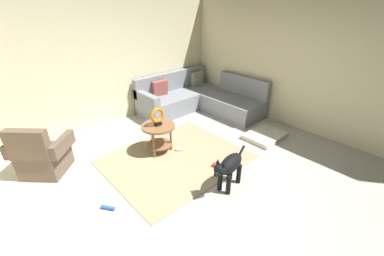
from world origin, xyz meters
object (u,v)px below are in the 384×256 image
Objects in this scene: dog_bed_mat at (265,136)px; dog_toy_ball at (215,165)px; dog at (229,167)px; dog_toy_bone at (179,149)px; armchair at (42,156)px; dog_toy_rope at (108,208)px; side_table at (158,131)px; torus_sculpture at (157,116)px; sectional_couch at (199,99)px.

dog_bed_mat reaches higher than dog_toy_ball.
dog reaches higher than dog_bed_mat.
dog_bed_mat is 4.44× the size of dog_toy_bone.
armchair reaches higher than dog.
dog_toy_rope is at bearing -163.94° from dog_toy_bone.
dog_toy_bone is (2.01, -0.94, -0.29)m from armchair.
armchair is 11.52× the size of dog_toy_ball.
dog is 1.75m from dog_toy_rope.
dog_toy_ball is (2.12, -1.73, -0.28)m from armchair.
side_table is 6.97× the size of dog_toy_ball.
torus_sculpture is 3.79× the size of dog_toy_ball.
torus_sculpture is at bearing 151.59° from dog_bed_mat.
dog_bed_mat is at bearing -5.45° from dog_toy_rope.
dog_bed_mat is at bearing -85.01° from dog.
sectional_couch is 2.14m from torus_sculpture.
dog is (0.16, -1.50, -0.04)m from side_table.
sectional_couch is at bearing 89.84° from dog_bed_mat.
dog_bed_mat is 3.26m from dog_toy_rope.
dog is at bearing -83.99° from torus_sculpture.
dog is at bearing -83.99° from side_table.
sectional_couch and armchair have the same top height.
dog_toy_bone is at bearing -16.00° from dog.
side_table reaches higher than dog_bed_mat.
dog_toy_rope is 1.06× the size of dog_toy_bone.
sectional_couch is 26.13× the size of dog_toy_ball.
torus_sculpture reaches higher than dog_toy_bone.
dog is 9.78× the size of dog_toy_ball.
side_table is at bearing 82.87° from torus_sculpture.
dog_toy_bone is (1.64, 0.47, 0.00)m from dog_toy_rope.
dog_toy_ball is at bearing -36.87° from dog.
torus_sculpture is 0.39× the size of dog.
dog_bed_mat is (-0.01, -1.94, -0.24)m from sectional_couch.
torus_sculpture is at bearing 22.00° from armchair.
sectional_couch reaches higher than dog_toy_ball.
dog_toy_ball is 0.45× the size of dog_toy_rope.
armchair is 5.51× the size of dog_toy_bone.
sectional_couch is 1.96m from dog_bed_mat.
dog_bed_mat is at bearing -25.94° from dog_toy_bone.
torus_sculpture is 1.71× the size of dog_toy_rope.
sectional_couch reaches higher than torus_sculpture.
armchair reaches higher than dog_toy_ball.
dog_toy_rope is at bearing -152.50° from side_table.
armchair is at bearing 104.61° from dog_toy_rope.
dog_toy_rope is 1.71m from dog_toy_bone.
torus_sculpture is 1.68m from dog_toy_rope.
dog_toy_ball is at bearing -10.09° from dog_toy_rope.
dog reaches higher than dog_toy_ball.
dog is 0.63m from dog_toy_ball.
sectional_couch is 12.50× the size of dog_toy_bone.
dog reaches higher than dog_toy_rope.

